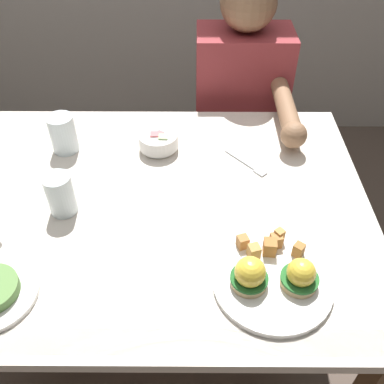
% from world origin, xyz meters
% --- Properties ---
extents(ground_plane, '(6.00, 6.00, 0.00)m').
position_xyz_m(ground_plane, '(0.00, 0.00, 0.00)').
color(ground_plane, brown).
extents(dining_table, '(1.20, 0.90, 0.74)m').
position_xyz_m(dining_table, '(0.00, 0.00, 0.63)').
color(dining_table, silver).
rests_on(dining_table, ground_plane).
extents(eggs_benedict_plate, '(0.27, 0.27, 0.09)m').
position_xyz_m(eggs_benedict_plate, '(0.30, -0.26, 0.77)').
color(eggs_benedict_plate, white).
rests_on(eggs_benedict_plate, dining_table).
extents(fruit_bowl, '(0.12, 0.12, 0.06)m').
position_xyz_m(fruit_bowl, '(0.02, 0.24, 0.77)').
color(fruit_bowl, white).
rests_on(fruit_bowl, dining_table).
extents(fork, '(0.12, 0.13, 0.00)m').
position_xyz_m(fork, '(0.29, 0.16, 0.74)').
color(fork, silver).
rests_on(fork, dining_table).
extents(water_glass_far, '(0.08, 0.08, 0.12)m').
position_xyz_m(water_glass_far, '(-0.27, 0.24, 0.79)').
color(water_glass_far, silver).
rests_on(water_glass_far, dining_table).
extents(water_glass_extra, '(0.07, 0.07, 0.11)m').
position_xyz_m(water_glass_extra, '(-0.22, -0.03, 0.79)').
color(water_glass_extra, silver).
rests_on(water_glass_extra, dining_table).
extents(diner_person, '(0.34, 0.54, 1.14)m').
position_xyz_m(diner_person, '(0.31, 0.60, 0.65)').
color(diner_person, '#33333D').
rests_on(diner_person, ground_plane).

